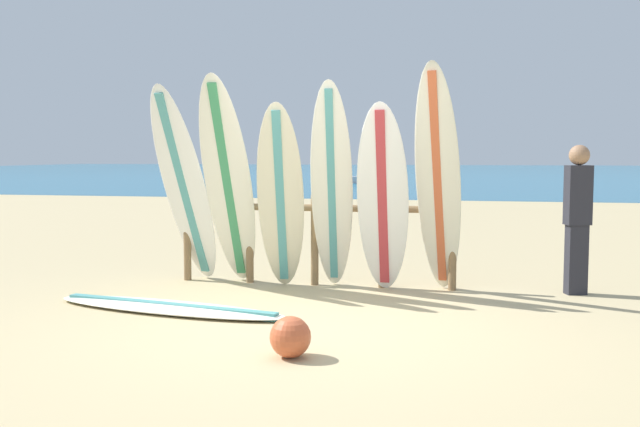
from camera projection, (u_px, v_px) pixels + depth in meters
ground_plane at (305, 329)px, 6.28m from camera, size 120.00×120.00×0.00m
ocean_water at (455, 172)px, 62.81m from camera, size 120.00×80.00×0.01m
surfboard_rack at (315, 230)px, 8.33m from camera, size 3.29×0.09×1.06m
surfboard_leaning_far_left at (185, 186)px, 8.32m from camera, size 0.75×1.15×2.32m
surfboard_leaning_left at (228, 183)px, 8.13m from camera, size 0.57×1.13×2.41m
surfboard_leaning_center_left at (281, 198)px, 7.96m from camera, size 0.61×0.80×2.10m
surfboard_leaning_center at (332, 187)px, 7.97m from camera, size 0.55×0.84×2.34m
surfboard_leaning_center_right at (383, 199)px, 7.80m from camera, size 0.58×0.62×2.10m
surfboard_leaning_right at (438, 180)px, 7.73m from camera, size 0.62×0.94×2.51m
surfboard_lying_on_sand at (168, 307)px, 7.00m from camera, size 2.64×1.02×0.08m
beachgoer_standing at (578, 213)px, 7.76m from camera, size 0.30×0.24×1.64m
small_boat_offshore at (342, 178)px, 38.51m from camera, size 2.01×2.20×0.71m
beach_ball at (290, 337)px, 5.38m from camera, size 0.32×0.32×0.32m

